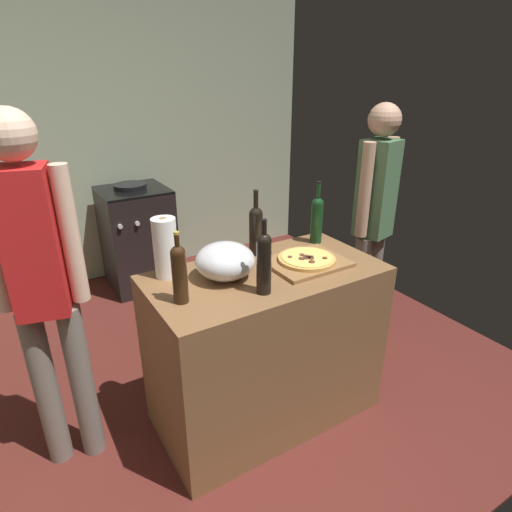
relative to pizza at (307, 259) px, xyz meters
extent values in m
cube|color=#511E19|center=(-0.48, 0.81, -0.94)|extent=(4.12, 3.69, 0.02)
cube|color=#99A889|center=(-0.48, 2.40, 0.37)|extent=(4.12, 0.10, 2.60)
cube|color=brown|center=(-0.23, 0.03, -0.48)|extent=(1.20, 0.63, 0.90)
cube|color=olive|center=(0.00, 0.00, -0.02)|extent=(0.40, 0.32, 0.02)
cylinder|color=tan|center=(0.00, 0.00, 0.00)|extent=(0.30, 0.30, 0.02)
cylinder|color=#EAC660|center=(0.00, 0.00, 0.01)|extent=(0.26, 0.26, 0.00)
cylinder|color=brown|center=(-0.01, -0.02, 0.01)|extent=(0.03, 0.03, 0.01)
cylinder|color=brown|center=(0.01, -0.03, 0.01)|extent=(0.03, 0.03, 0.01)
cylinder|color=brown|center=(-0.02, -0.07, 0.01)|extent=(0.03, 0.03, 0.01)
cylinder|color=brown|center=(0.00, 0.00, 0.01)|extent=(0.04, 0.04, 0.01)
cylinder|color=brown|center=(-0.01, 0.03, 0.01)|extent=(0.03, 0.03, 0.01)
cylinder|color=brown|center=(0.07, -0.06, 0.01)|extent=(0.03, 0.03, 0.01)
cylinder|color=brown|center=(-0.04, -0.01, 0.01)|extent=(0.03, 0.03, 0.01)
cylinder|color=brown|center=(0.02, -0.02, 0.01)|extent=(0.02, 0.02, 0.01)
cylinder|color=brown|center=(-0.08, 0.04, 0.01)|extent=(0.02, 0.02, 0.01)
cylinder|color=#B2B2B7|center=(-0.43, 0.08, -0.03)|extent=(0.12, 0.12, 0.01)
ellipsoid|color=silver|center=(-0.43, 0.08, 0.06)|extent=(0.29, 0.29, 0.17)
cylinder|color=white|center=(-0.67, 0.25, 0.12)|extent=(0.12, 0.12, 0.30)
cylinder|color=#997551|center=(-0.67, 0.25, 0.12)|extent=(0.03, 0.03, 0.30)
cylinder|color=black|center=(-0.15, 0.26, 0.08)|extent=(0.07, 0.07, 0.23)
sphere|color=black|center=(-0.15, 0.26, 0.20)|extent=(0.07, 0.07, 0.07)
cylinder|color=black|center=(-0.15, 0.26, 0.27)|extent=(0.03, 0.03, 0.10)
cylinder|color=black|center=(-0.15, 0.26, 0.32)|extent=(0.03, 0.03, 0.01)
cylinder|color=black|center=(-0.36, -0.14, 0.10)|extent=(0.07, 0.07, 0.25)
sphere|color=black|center=(-0.36, -0.14, 0.22)|extent=(0.07, 0.07, 0.07)
cylinder|color=black|center=(-0.36, -0.14, 0.28)|extent=(0.02, 0.02, 0.07)
cylinder|color=black|center=(-0.36, -0.14, 0.32)|extent=(0.02, 0.02, 0.01)
cylinder|color=#331E0F|center=(-0.71, -0.03, 0.08)|extent=(0.07, 0.07, 0.23)
sphere|color=#331E0F|center=(-0.71, -0.03, 0.20)|extent=(0.07, 0.07, 0.07)
cylinder|color=#331E0F|center=(-0.71, -0.03, 0.25)|extent=(0.02, 0.02, 0.06)
cylinder|color=gold|center=(-0.71, -0.03, 0.29)|extent=(0.02, 0.02, 0.01)
cylinder|color=#143819|center=(0.24, 0.22, 0.09)|extent=(0.07, 0.07, 0.23)
sphere|color=#143819|center=(0.24, 0.22, 0.20)|extent=(0.07, 0.07, 0.07)
cylinder|color=#143819|center=(0.24, 0.22, 0.27)|extent=(0.02, 0.02, 0.10)
cylinder|color=black|center=(0.24, 0.22, 0.33)|extent=(0.02, 0.02, 0.01)
cube|color=black|center=(-0.32, 2.00, -0.49)|extent=(0.56, 0.56, 0.88)
cube|color=black|center=(-0.32, 2.00, -0.04)|extent=(0.56, 0.56, 0.02)
cylinder|color=silver|center=(-0.53, 1.71, -0.24)|extent=(0.04, 0.02, 0.04)
cylinder|color=silver|center=(-0.39, 1.71, -0.24)|extent=(0.04, 0.02, 0.04)
cylinder|color=silver|center=(-0.25, 1.71, -0.24)|extent=(0.04, 0.02, 0.04)
cylinder|color=silver|center=(-0.11, 1.71, -0.24)|extent=(0.04, 0.02, 0.04)
cylinder|color=black|center=(-0.33, 2.02, -0.01)|extent=(0.28, 0.28, 0.04)
cylinder|color=slate|center=(-1.30, 0.31, -0.50)|extent=(0.11, 0.11, 0.85)
cylinder|color=slate|center=(-1.14, 0.27, -0.50)|extent=(0.11, 0.11, 0.85)
cube|color=red|center=(-1.22, 0.29, 0.24)|extent=(0.25, 0.25, 0.64)
cylinder|color=beige|center=(-1.08, 0.25, 0.26)|extent=(0.08, 0.08, 0.61)
sphere|color=beige|center=(-1.22, 0.29, 0.68)|extent=(0.21, 0.21, 0.21)
cylinder|color=slate|center=(0.84, 0.30, -0.52)|extent=(0.11, 0.11, 0.83)
cylinder|color=slate|center=(0.68, 0.26, -0.52)|extent=(0.11, 0.11, 0.83)
cube|color=#4C724C|center=(0.76, 0.28, 0.21)|extent=(0.24, 0.24, 0.62)
cylinder|color=tan|center=(0.90, 0.31, 0.22)|extent=(0.08, 0.08, 0.59)
cylinder|color=tan|center=(0.62, 0.24, 0.22)|extent=(0.08, 0.08, 0.59)
sphere|color=tan|center=(0.76, 0.28, 0.63)|extent=(0.20, 0.20, 0.20)
camera|label=1|loc=(-1.29, -1.60, 0.90)|focal=30.12mm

